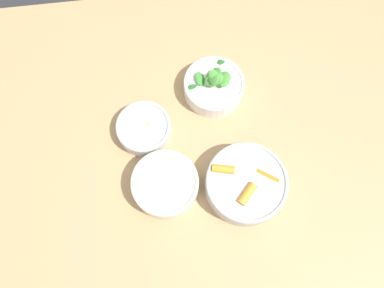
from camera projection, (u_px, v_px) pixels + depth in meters
name	position (u px, v px, depth m)	size (l,w,h in m)	color
ground_plane	(204.00, 205.00, 1.66)	(10.00, 10.00, 0.00)	#2D2D33
dining_table	(211.00, 165.00, 1.05)	(1.34, 1.06, 0.74)	tan
bowl_carrots	(246.00, 184.00, 0.90)	(0.20, 0.20, 0.07)	silver
bowl_greens	(214.00, 85.00, 0.99)	(0.16, 0.16, 0.10)	white
bowl_beans_hotdog	(165.00, 185.00, 0.91)	(0.16, 0.16, 0.06)	silver
bowl_cookies	(144.00, 128.00, 0.96)	(0.14, 0.14, 0.05)	silver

